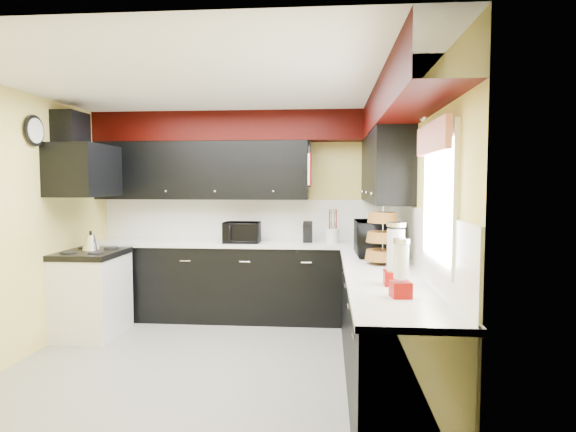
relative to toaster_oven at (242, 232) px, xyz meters
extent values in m
plane|color=gray|center=(-0.02, -1.44, -1.06)|extent=(3.60, 3.60, 0.00)
cube|color=#E0C666|center=(-0.02, 0.36, 0.19)|extent=(3.60, 0.06, 2.50)
cube|color=#E0C666|center=(1.78, -1.44, 0.19)|extent=(0.06, 3.60, 2.50)
cube|color=#E0C666|center=(-1.82, -1.44, 0.19)|extent=(0.06, 3.60, 2.50)
cube|color=white|center=(-0.02, -1.44, 1.44)|extent=(3.60, 3.60, 0.06)
cube|color=black|center=(-0.02, 0.06, -0.61)|extent=(3.60, 0.60, 0.90)
cube|color=black|center=(1.48, -1.74, -0.61)|extent=(0.60, 3.00, 0.90)
cube|color=white|center=(-0.02, 0.06, -0.14)|extent=(3.62, 0.64, 0.04)
cube|color=white|center=(1.48, -1.74, -0.14)|extent=(0.64, 3.02, 0.04)
cube|color=white|center=(-0.02, 0.35, 0.13)|extent=(3.60, 0.02, 0.50)
cube|color=white|center=(1.77, -1.44, 0.13)|extent=(0.02, 3.60, 0.50)
cube|color=black|center=(-0.52, 0.18, 0.74)|extent=(2.60, 0.35, 0.70)
cube|color=black|center=(1.60, -0.54, 0.74)|extent=(0.35, 1.80, 0.70)
cube|color=black|center=(-0.02, 0.18, 1.26)|extent=(3.60, 0.36, 0.35)
cube|color=black|center=(1.60, -1.62, 1.26)|extent=(0.36, 3.24, 0.35)
cube|color=white|center=(-1.52, -0.69, -0.63)|extent=(0.60, 0.75, 0.86)
cube|color=black|center=(-1.52, -0.69, -0.17)|extent=(0.62, 0.77, 0.06)
cube|color=black|center=(-1.57, -0.69, 0.72)|extent=(0.50, 0.78, 0.55)
cube|color=black|center=(-1.70, -0.69, 1.14)|extent=(0.24, 0.40, 0.40)
cube|color=red|center=(1.71, -2.34, 0.89)|extent=(0.04, 0.88, 0.20)
cube|color=white|center=(0.81, -0.14, 0.74)|extent=(0.03, 0.26, 0.35)
imported|color=black|center=(0.00, 0.00, 0.00)|extent=(0.42, 0.35, 0.24)
imported|color=black|center=(1.51, -0.87, 0.05)|extent=(0.43, 0.62, 0.34)
cylinder|color=silver|center=(1.08, 0.04, -0.04)|extent=(0.21, 0.21, 0.17)
cube|color=black|center=(0.78, 0.07, 0.00)|extent=(0.11, 0.15, 0.24)
camera|label=1|loc=(1.02, -5.62, 0.59)|focal=30.00mm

